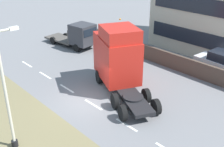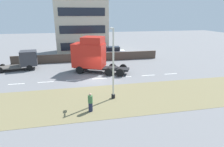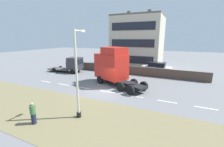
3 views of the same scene
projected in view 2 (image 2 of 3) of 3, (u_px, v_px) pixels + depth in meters
The scene contains 10 objects.
ground_plane at pixel (94, 79), 23.06m from camera, with size 120.00×120.00×0.00m, color slate.
grass_verge at pixel (101, 100), 17.46m from camera, with size 7.00×44.00×0.01m.
lane_markings at pixel (100, 78), 23.19m from camera, with size 0.16×21.00×0.00m.
boundary_wall at pixel (88, 57), 31.25m from camera, with size 0.25×24.00×1.39m.
building_block at pixel (82, 27), 37.00m from camera, with size 8.34×9.49×11.35m.
lorry_cab at pixel (91, 55), 25.10m from camera, with size 5.24×7.63×4.95m.
flatbed_truck at pixel (25, 60), 26.66m from camera, with size 2.84×6.41×2.64m.
parked_car at pixel (112, 52), 33.65m from camera, with size 2.17×4.78×2.06m.
lamp_post at pixel (113, 68), 16.96m from camera, with size 1.29×0.35×6.53m.
pedestrian at pixel (90, 103), 15.19m from camera, with size 0.39×0.39×1.61m.
Camera 2 is at (-21.77, 2.10, 7.69)m, focal length 30.00 mm.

